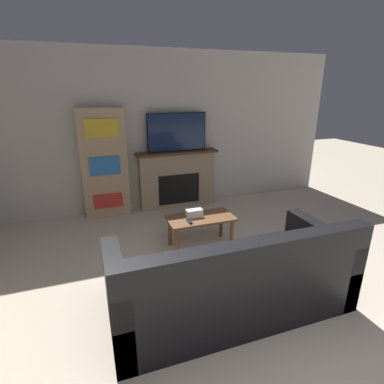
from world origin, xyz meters
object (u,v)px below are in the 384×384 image
(tv, at_px, (177,132))
(couch, at_px, (231,282))
(coffee_table, at_px, (201,222))
(fireplace, at_px, (177,179))
(bookshelf, at_px, (104,164))

(tv, bearing_deg, couch, -96.39)
(couch, distance_m, coffee_table, 1.27)
(coffee_table, bearing_deg, tv, 84.47)
(fireplace, relative_size, coffee_table, 1.65)
(coffee_table, bearing_deg, bookshelf, 125.08)
(couch, xyz_separation_m, coffee_table, (0.16, 1.26, 0.07))
(fireplace, xyz_separation_m, tv, (0.00, -0.02, 0.84))
(fireplace, distance_m, couch, 2.87)
(tv, bearing_deg, bookshelf, -179.90)
(fireplace, bearing_deg, couch, -96.35)
(fireplace, bearing_deg, tv, -90.00)
(couch, relative_size, coffee_table, 2.56)
(couch, xyz_separation_m, bookshelf, (-0.93, 2.83, 0.60))
(tv, xyz_separation_m, bookshelf, (-1.25, -0.00, -0.46))
(tv, bearing_deg, coffee_table, -95.53)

